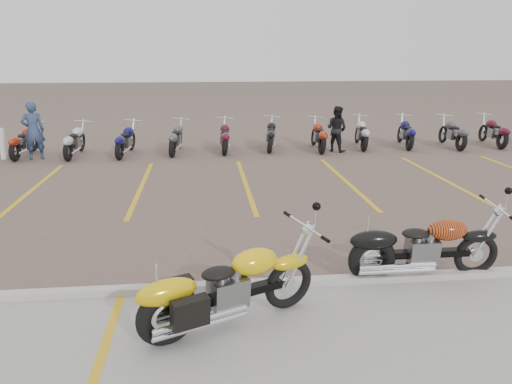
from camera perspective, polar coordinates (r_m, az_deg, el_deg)
The scene contains 9 objects.
ground at distance 9.33m, azimuth 0.94°, elevation -5.34°, with size 100.00×100.00×0.00m, color brown.
curb at distance 7.49m, azimuth 2.84°, elevation -10.39°, with size 60.00×0.18×0.12m, color #ADAAA3.
parking_stripes at distance 13.12m, azimuth -1.19°, elevation 0.94°, with size 38.00×5.50×0.01m, color gold, non-canonical shape.
yellow_cruiser at distance 6.32m, azimuth -3.50°, elevation -11.18°, with size 2.29×1.11×1.00m.
flame_cruiser at distance 7.98m, azimuth 18.23°, elevation -6.22°, with size 2.35×0.34×0.97m.
person_a at distance 17.50m, azimuth -24.11°, elevation 6.42°, with size 0.68×0.45×1.86m, color navy.
person_b at distance 17.57m, azimuth 9.20°, elevation 7.13°, with size 0.76×0.59×1.57m, color black.
bollard at distance 18.05m, azimuth -26.98°, elevation 4.94°, with size 0.15×0.15×1.00m, color silver.
bg_bike_row at distance 17.64m, azimuth 4.36°, elevation 6.56°, with size 22.30×2.06×1.10m.
Camera 1 is at (-1.08, -8.64, 3.36)m, focal length 35.00 mm.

